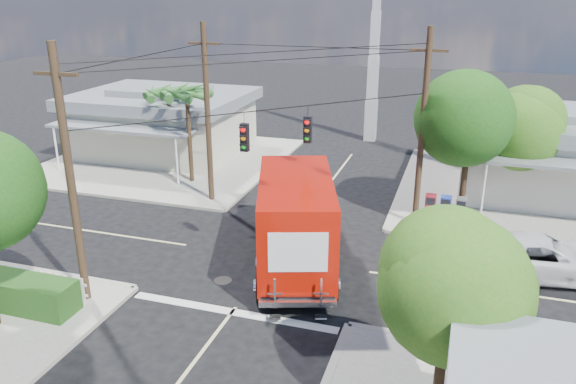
% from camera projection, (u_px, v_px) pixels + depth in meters
% --- Properties ---
extents(ground, '(120.00, 120.00, 0.00)m').
position_uv_depth(ground, '(273.00, 258.00, 23.14)').
color(ground, black).
rests_on(ground, ground).
extents(sidewalk_ne, '(14.12, 14.12, 0.14)m').
position_uv_depth(sidewalk_ne, '(534.00, 196.00, 29.73)').
color(sidewalk_ne, gray).
rests_on(sidewalk_ne, ground).
extents(sidewalk_nw, '(14.12, 14.12, 0.14)m').
position_uv_depth(sidewalk_nw, '(169.00, 160.00, 35.95)').
color(sidewalk_nw, gray).
rests_on(sidewalk_nw, ground).
extents(road_markings, '(32.00, 32.00, 0.01)m').
position_uv_depth(road_markings, '(261.00, 274.00, 21.82)').
color(road_markings, beige).
rests_on(road_markings, ground).
extents(building_ne, '(11.80, 10.20, 4.50)m').
position_uv_depth(building_ne, '(572.00, 153.00, 29.46)').
color(building_ne, silver).
rests_on(building_ne, sidewalk_ne).
extents(building_nw, '(10.80, 10.20, 4.30)m').
position_uv_depth(building_nw, '(163.00, 121.00, 36.95)').
color(building_nw, beige).
rests_on(building_nw, sidewalk_nw).
extents(radio_tower, '(0.80, 0.80, 17.00)m').
position_uv_depth(radio_tower, '(374.00, 61.00, 38.94)').
color(radio_tower, silver).
rests_on(radio_tower, ground).
extents(tree_ne_front, '(4.21, 4.14, 6.66)m').
position_uv_depth(tree_ne_front, '(471.00, 121.00, 25.48)').
color(tree_ne_front, '#422D1C').
rests_on(tree_ne_front, sidewalk_ne).
extents(tree_ne_back, '(3.77, 3.66, 5.82)m').
position_uv_depth(tree_ne_back, '(527.00, 127.00, 26.90)').
color(tree_ne_back, '#422D1C').
rests_on(tree_ne_back, sidewalk_ne).
extents(tree_se, '(3.67, 3.54, 5.62)m').
position_uv_depth(tree_se, '(451.00, 278.00, 13.26)').
color(tree_se, '#422D1C').
rests_on(tree_se, sidewalk_se).
extents(palm_nw_front, '(3.01, 3.08, 5.59)m').
position_uv_depth(palm_nw_front, '(187.00, 95.00, 30.25)').
color(palm_nw_front, '#422D1C').
rests_on(palm_nw_front, sidewalk_nw).
extents(palm_nw_back, '(3.01, 3.08, 5.19)m').
position_uv_depth(palm_nw_back, '(168.00, 95.00, 32.30)').
color(palm_nw_back, '#422D1C').
rests_on(palm_nw_back, sidewalk_nw).
extents(utility_poles, '(12.00, 10.68, 9.00)m').
position_uv_depth(utility_poles, '(249.00, 136.00, 23.42)').
color(utility_poles, '#473321').
rests_on(utility_poles, ground).
extents(picket_fence, '(5.94, 0.06, 1.00)m').
position_uv_depth(picket_fence, '(17.00, 278.00, 20.13)').
color(picket_fence, silver).
rests_on(picket_fence, sidewalk_sw).
extents(vending_boxes, '(1.90, 0.50, 1.10)m').
position_uv_depth(vending_boxes, '(445.00, 207.00, 26.58)').
color(vending_boxes, red).
rests_on(vending_boxes, sidewalk_ne).
extents(delivery_truck, '(5.21, 9.16, 3.81)m').
position_uv_depth(delivery_truck, '(295.00, 218.00, 22.13)').
color(delivery_truck, black).
rests_on(delivery_truck, ground).
extents(parked_car, '(6.11, 3.59, 1.60)m').
position_uv_depth(parked_car, '(540.00, 257.00, 21.46)').
color(parked_car, silver).
rests_on(parked_car, ground).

